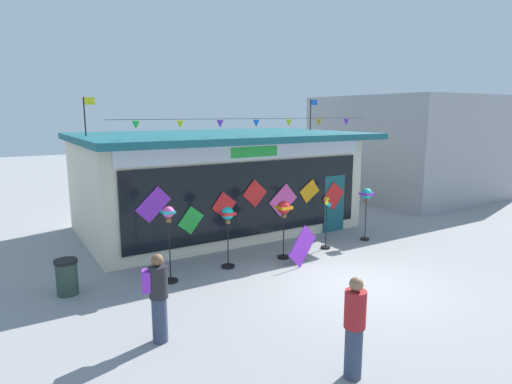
# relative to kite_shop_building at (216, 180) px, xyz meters

# --- Properties ---
(ground_plane) EXTENTS (80.00, 80.00, 0.00)m
(ground_plane) POSITION_rel_kite_shop_building_xyz_m (0.50, -6.55, -1.76)
(ground_plane) COLOR gray
(kite_shop_building) EXTENTS (9.57, 6.37, 4.69)m
(kite_shop_building) POSITION_rel_kite_shop_building_xyz_m (0.00, 0.00, 0.00)
(kite_shop_building) COLOR beige
(kite_shop_building) RESTS_ON ground_plane
(wind_spinner_far_left) EXTENTS (0.34, 0.34, 1.93)m
(wind_spinner_far_left) POSITION_rel_kite_shop_building_xyz_m (-3.32, -4.14, -0.34)
(wind_spinner_far_left) COLOR black
(wind_spinner_far_left) RESTS_ON ground_plane
(wind_spinner_left) EXTENTS (0.36, 0.36, 1.69)m
(wind_spinner_left) POSITION_rel_kite_shop_building_xyz_m (-1.62, -3.98, -0.46)
(wind_spinner_left) COLOR black
(wind_spinner_left) RESTS_ON ground_plane
(wind_spinner_center_left) EXTENTS (0.38, 0.38, 1.69)m
(wind_spinner_center_left) POSITION_rel_kite_shop_building_xyz_m (0.11, -4.13, -0.41)
(wind_spinner_center_left) COLOR black
(wind_spinner_center_left) RESTS_ON ground_plane
(wind_spinner_center_right) EXTENTS (0.33, 0.29, 1.65)m
(wind_spinner_center_right) POSITION_rel_kite_shop_building_xyz_m (1.76, -4.09, -0.73)
(wind_spinner_center_right) COLOR black
(wind_spinner_center_right) RESTS_ON ground_plane
(wind_spinner_right) EXTENTS (0.36, 0.36, 1.74)m
(wind_spinner_right) POSITION_rel_kite_shop_building_xyz_m (3.46, -4.05, -0.34)
(wind_spinner_right) COLOR black
(wind_spinner_right) RESTS_ON ground_plane
(person_near_camera) EXTENTS (0.48, 0.40, 1.68)m
(person_near_camera) POSITION_rel_kite_shop_building_xyz_m (-4.51, -6.74, -0.87)
(person_near_camera) COLOR #333D56
(person_near_camera) RESTS_ON ground_plane
(person_mid_plaza) EXTENTS (0.34, 0.34, 1.68)m
(person_mid_plaza) POSITION_rel_kite_shop_building_xyz_m (-2.25, -9.41, -0.90)
(person_mid_plaza) COLOR #333D56
(person_mid_plaza) RESTS_ON ground_plane
(trash_bin) EXTENTS (0.52, 0.52, 0.84)m
(trash_bin) POSITION_rel_kite_shop_building_xyz_m (-5.62, -3.60, -1.33)
(trash_bin) COLOR #2D4238
(trash_bin) RESTS_ON ground_plane
(display_kite_on_ground) EXTENTS (1.10, 0.25, 1.10)m
(display_kite_on_ground) POSITION_rel_kite_shop_building_xyz_m (0.20, -4.90, -1.21)
(display_kite_on_ground) COLOR purple
(display_kite_on_ground) RESTS_ON ground_plane
(neighbour_building) EXTENTS (7.35, 7.65, 4.95)m
(neighbour_building) POSITION_rel_kite_shop_building_xyz_m (11.49, 0.94, 0.72)
(neighbour_building) COLOR #99999E
(neighbour_building) RESTS_ON ground_plane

